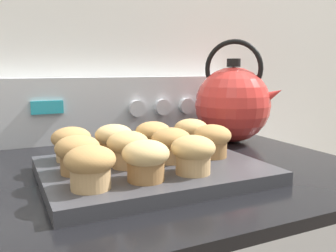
% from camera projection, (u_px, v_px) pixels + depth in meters
% --- Properties ---
extents(wall_back, '(8.00, 0.05, 2.40)m').
position_uv_depth(wall_back, '(105.00, 37.00, 0.95)').
color(wall_back, silver).
rests_on(wall_back, ground_plane).
extents(control_panel, '(0.74, 0.07, 0.16)m').
position_uv_depth(control_panel, '(113.00, 108.00, 0.94)').
color(control_panel, '#B7BABF').
rests_on(control_panel, stove_range).
extents(muffin_pan, '(0.37, 0.29, 0.02)m').
position_uv_depth(muffin_pan, '(152.00, 170.00, 0.62)').
color(muffin_pan, '#38383D').
rests_on(muffin_pan, stove_range).
extents(muffin_r0_c0, '(0.07, 0.07, 0.06)m').
position_uv_depth(muffin_r0_c0, '(90.00, 166.00, 0.48)').
color(muffin_r0_c0, tan).
rests_on(muffin_r0_c0, muffin_pan).
extents(muffin_r0_c1, '(0.07, 0.07, 0.06)m').
position_uv_depth(muffin_r0_c1, '(146.00, 159.00, 0.52)').
color(muffin_r0_c1, olive).
rests_on(muffin_r0_c1, muffin_pan).
extents(muffin_r0_c2, '(0.07, 0.07, 0.06)m').
position_uv_depth(muffin_r0_c2, '(195.00, 153.00, 0.55)').
color(muffin_r0_c2, tan).
rests_on(muffin_r0_c2, muffin_pan).
extents(muffin_r1_c0, '(0.07, 0.07, 0.06)m').
position_uv_depth(muffin_r1_c0, '(78.00, 153.00, 0.55)').
color(muffin_r1_c0, olive).
rests_on(muffin_r1_c0, muffin_pan).
extents(muffin_r1_c1, '(0.07, 0.07, 0.06)m').
position_uv_depth(muffin_r1_c1, '(128.00, 148.00, 0.59)').
color(muffin_r1_c1, tan).
rests_on(muffin_r1_c1, muffin_pan).
extents(muffin_r1_c2, '(0.07, 0.07, 0.06)m').
position_uv_depth(muffin_r1_c2, '(173.00, 143.00, 0.62)').
color(muffin_r1_c2, tan).
rests_on(muffin_r1_c2, muffin_pan).
extents(muffin_r1_c3, '(0.07, 0.07, 0.06)m').
position_uv_depth(muffin_r1_c3, '(212.00, 140.00, 0.66)').
color(muffin_r1_c3, olive).
rests_on(muffin_r1_c3, muffin_pan).
extents(muffin_r2_c0, '(0.07, 0.07, 0.06)m').
position_uv_depth(muffin_r2_c0, '(71.00, 142.00, 0.63)').
color(muffin_r2_c0, tan).
rests_on(muffin_r2_c0, muffin_pan).
extents(muffin_r2_c1, '(0.07, 0.07, 0.06)m').
position_uv_depth(muffin_r2_c1, '(114.00, 139.00, 0.66)').
color(muffin_r2_c1, olive).
rests_on(muffin_r2_c1, muffin_pan).
extents(muffin_r2_c2, '(0.07, 0.07, 0.06)m').
position_uv_depth(muffin_r2_c2, '(154.00, 136.00, 0.70)').
color(muffin_r2_c2, tan).
rests_on(muffin_r2_c2, muffin_pan).
extents(muffin_r2_c3, '(0.07, 0.07, 0.06)m').
position_uv_depth(muffin_r2_c3, '(191.00, 132.00, 0.73)').
color(muffin_r2_c3, '#A37A4C').
rests_on(muffin_r2_c3, muffin_pan).
extents(tea_kettle, '(0.20, 0.20, 0.26)m').
position_uv_depth(tea_kettle, '(233.00, 103.00, 0.89)').
color(tea_kettle, red).
rests_on(tea_kettle, stove_range).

